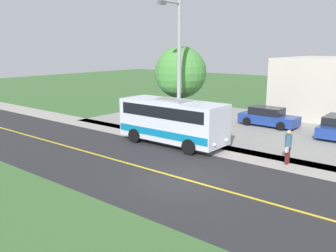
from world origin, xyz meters
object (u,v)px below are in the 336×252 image
(pedestrian_with_bags, at_px, (288,146))
(street_light_pole, at_px, (178,68))
(parked_car_near, at_px, (268,117))
(tree_curbside, at_px, (181,73))
(shuttle_bus_front, at_px, (173,120))

(pedestrian_with_bags, xyz_separation_m, street_light_pole, (0.32, -6.98, 3.75))
(pedestrian_with_bags, relative_size, street_light_pole, 0.21)
(parked_car_near, height_order, tree_curbside, tree_curbside)
(street_light_pole, bearing_deg, shuttle_bus_front, -13.25)
(pedestrian_with_bags, height_order, parked_car_near, pedestrian_with_bags)
(parked_car_near, xyz_separation_m, tree_curbside, (5.96, -4.00, 3.54))
(street_light_pole, distance_m, parked_car_near, 9.67)
(tree_curbside, bearing_deg, street_light_pole, 33.92)
(pedestrian_with_bags, height_order, tree_curbside, tree_curbside)
(pedestrian_with_bags, bearing_deg, shuttle_bus_front, -84.25)
(shuttle_bus_front, distance_m, parked_car_near, 9.23)
(pedestrian_with_bags, distance_m, tree_curbside, 9.52)
(parked_car_near, relative_size, tree_curbside, 0.73)
(tree_curbside, bearing_deg, shuttle_bus_front, 28.81)
(street_light_pole, xyz_separation_m, tree_curbside, (-2.51, -1.69, -0.50))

